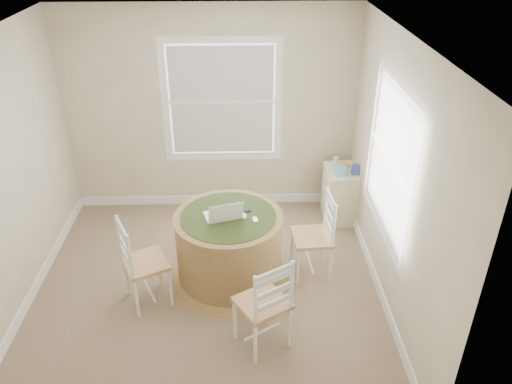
{
  "coord_description": "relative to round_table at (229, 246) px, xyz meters",
  "views": [
    {
      "loc": [
        0.39,
        -4.04,
        3.51
      ],
      "look_at": [
        0.52,
        0.45,
        0.93
      ],
      "focal_mm": 35.0,
      "sensor_mm": 36.0,
      "label": 1
    }
  ],
  "objects": [
    {
      "name": "chair_left",
      "position": [
        -0.81,
        -0.31,
        0.04
      ],
      "size": [
        0.54,
        0.55,
        0.95
      ],
      "primitive_type": null,
      "rotation": [
        0.0,
        0.0,
        2.03
      ],
      "color": "white",
      "rests_on": "ground"
    },
    {
      "name": "mouse",
      "position": [
        0.16,
        -0.01,
        0.37
      ],
      "size": [
        0.08,
        0.11,
        0.03
      ],
      "primitive_type": "ellipsoid",
      "rotation": [
        0.0,
        0.0,
        0.2
      ],
      "color": "white",
      "rests_on": "round_table"
    },
    {
      "name": "box_yellow",
      "position": [
        1.41,
        1.26,
        0.29
      ],
      "size": [
        0.15,
        0.11,
        0.06
      ],
      "primitive_type": "cube",
      "rotation": [
        0.0,
        0.0,
        0.05
      ],
      "color": "#EAAA52",
      "rests_on": "corner_chest"
    },
    {
      "name": "round_table",
      "position": [
        0.0,
        0.0,
        0.0
      ],
      "size": [
        1.29,
        1.29,
        0.8
      ],
      "rotation": [
        0.0,
        0.0,
        0.2
      ],
      "color": "olive",
      "rests_on": "ground"
    },
    {
      "name": "laptop",
      "position": [
        -0.05,
        -0.02,
        0.4
      ],
      "size": [
        0.42,
        0.39,
        0.24
      ],
      "rotation": [
        0.0,
        0.0,
        3.43
      ],
      "color": "white",
      "rests_on": "round_table"
    },
    {
      "name": "tissue_box",
      "position": [
        1.34,
        1.07,
        0.31
      ],
      "size": [
        0.13,
        0.13,
        0.1
      ],
      "primitive_type": "cube",
      "rotation": [
        0.0,
        0.0,
        0.05
      ],
      "color": "#5CACD3",
      "rests_on": "corner_chest"
    },
    {
      "name": "chair_right",
      "position": [
        0.88,
        0.08,
        0.04
      ],
      "size": [
        0.43,
        0.45,
        0.95
      ],
      "primitive_type": null,
      "rotation": [
        0.0,
        0.0,
        -1.5
      ],
      "color": "white",
      "rests_on": "ground"
    },
    {
      "name": "cup_cream",
      "position": [
        1.33,
        1.33,
        0.3
      ],
      "size": [
        0.07,
        0.07,
        0.09
      ],
      "primitive_type": "cylinder",
      "color": "beige",
      "rests_on": "corner_chest"
    },
    {
      "name": "box_blue",
      "position": [
        1.5,
        1.08,
        0.32
      ],
      "size": [
        0.08,
        0.08,
        0.12
      ],
      "primitive_type": "cube",
      "rotation": [
        0.0,
        0.0,
        0.05
      ],
      "color": "#33469B",
      "rests_on": "corner_chest"
    },
    {
      "name": "phone",
      "position": [
        0.27,
        -0.07,
        0.36
      ],
      "size": [
        0.06,
        0.1,
        0.02
      ],
      "primitive_type": "cube",
      "rotation": [
        0.0,
        0.0,
        0.2
      ],
      "color": "#B7BABF",
      "rests_on": "round_table"
    },
    {
      "name": "corner_chest",
      "position": [
        1.38,
        1.18,
        -0.09
      ],
      "size": [
        0.42,
        0.55,
        0.69
      ],
      "rotation": [
        0.0,
        0.0,
        0.05
      ],
      "color": "#F1EDB5",
      "rests_on": "ground"
    },
    {
      "name": "chair_near",
      "position": [
        0.31,
        -0.92,
        0.04
      ],
      "size": [
        0.57,
        0.56,
        0.95
      ],
      "primitive_type": null,
      "rotation": [
        0.0,
        0.0,
        3.68
      ],
      "color": "white",
      "rests_on": "ground"
    },
    {
      "name": "room",
      "position": [
        -0.07,
        -0.04,
        0.86
      ],
      "size": [
        3.64,
        3.64,
        2.64
      ],
      "color": "#877255",
      "rests_on": "ground"
    },
    {
      "name": "keys",
      "position": [
        0.2,
        0.08,
        0.37
      ],
      "size": [
        0.07,
        0.06,
        0.02
      ],
      "primitive_type": "cube",
      "rotation": [
        0.0,
        0.0,
        0.2
      ],
      "color": "black",
      "rests_on": "round_table"
    }
  ]
}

